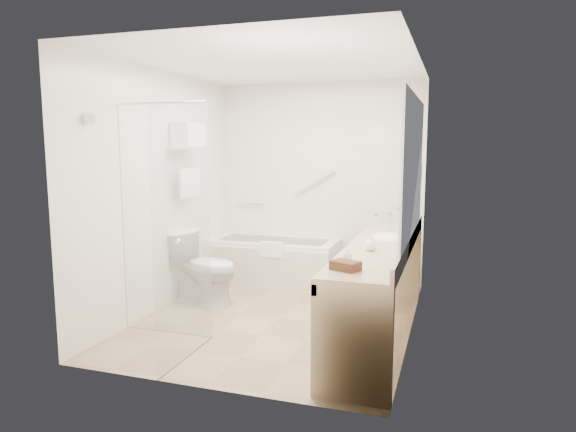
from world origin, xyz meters
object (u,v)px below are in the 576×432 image
(bathtub, at_px, (273,261))
(toilet, at_px, (204,268))
(vanity_counter, at_px, (380,267))
(water_bottle_left, at_px, (397,216))
(amenity_basket, at_px, (345,266))

(bathtub, bearing_deg, toilet, -113.94)
(vanity_counter, height_order, toilet, vanity_counter)
(water_bottle_left, bearing_deg, bathtub, 174.82)
(bathtub, relative_size, water_bottle_left, 8.43)
(bathtub, distance_m, vanity_counter, 2.09)
(bathtub, distance_m, water_bottle_left, 1.68)
(vanity_counter, bearing_deg, bathtub, 137.65)
(toilet, xyz_separation_m, water_bottle_left, (1.99, 0.88, 0.54))
(bathtub, relative_size, vanity_counter, 0.59)
(vanity_counter, xyz_separation_m, amenity_basket, (-0.10, -1.05, 0.24))
(amenity_basket, height_order, water_bottle_left, water_bottle_left)
(toilet, bearing_deg, amenity_basket, -116.21)
(vanity_counter, relative_size, toilet, 3.36)
(bathtub, bearing_deg, amenity_basket, -59.78)
(vanity_counter, relative_size, amenity_basket, 13.60)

